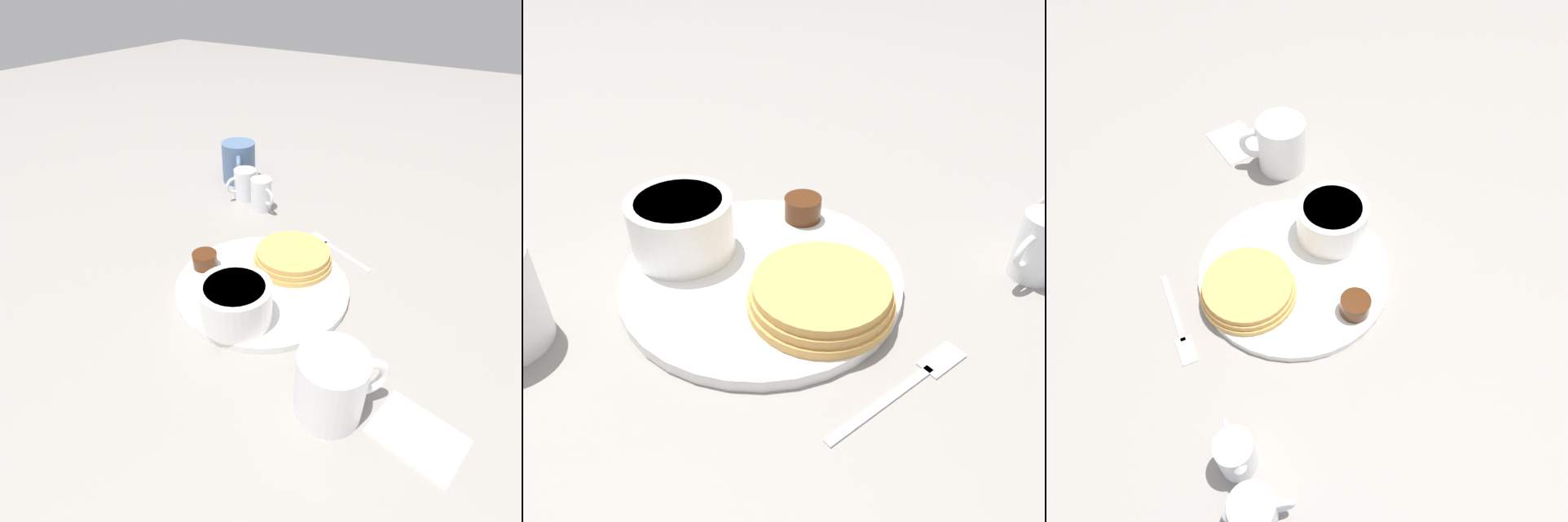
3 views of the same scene
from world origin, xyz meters
The scene contains 11 objects.
ground_plane centered at (0.00, 0.00, 0.00)m, with size 4.00×4.00×0.00m, color gray.
plate centered at (0.00, 0.00, 0.01)m, with size 0.27×0.27×0.01m.
pancake_stack centered at (-0.01, -0.07, 0.03)m, with size 0.13×0.13×0.03m.
bowl centered at (-0.01, 0.08, 0.04)m, with size 0.10×0.10×0.06m.
syrup_cup centered at (0.10, 0.01, 0.02)m, with size 0.04×0.04×0.03m.
butter_ramekin centered at (0.00, 0.10, 0.03)m, with size 0.05×0.05×0.04m.
coffee_mug centered at (-0.18, 0.14, 0.04)m, with size 0.09×0.09×0.09m.
creamer_pitcher_near centered at (0.15, -0.22, 0.03)m, with size 0.06×0.04×0.07m.
creamer_pitcher_far centered at (0.20, -0.24, 0.03)m, with size 0.05×0.06×0.07m.
fork centered at (-0.04, -0.17, 0.00)m, with size 0.14×0.06×0.00m.
napkin centered at (-0.28, 0.11, 0.00)m, with size 0.10×0.08×0.00m.
Camera 3 is at (0.31, -0.27, 0.59)m, focal length 35.00 mm.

